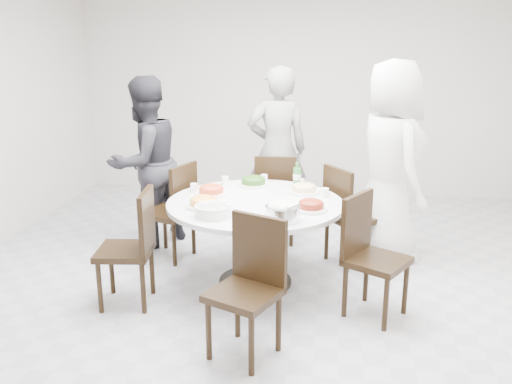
# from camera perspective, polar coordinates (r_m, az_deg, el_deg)

# --- Properties ---
(floor) EXTENTS (6.00, 6.00, 0.01)m
(floor) POSITION_cam_1_polar(r_m,az_deg,el_deg) (4.85, 2.49, -9.58)
(floor) COLOR #AAAAAF
(floor) RESTS_ON ground
(wall_back) EXTENTS (6.00, 0.01, 2.80)m
(wall_back) POSITION_cam_1_polar(r_m,az_deg,el_deg) (7.40, 4.78, 10.54)
(wall_back) COLOR beige
(wall_back) RESTS_ON ground
(wall_front) EXTENTS (6.00, 0.01, 2.80)m
(wall_front) POSITION_cam_1_polar(r_m,az_deg,el_deg) (1.57, -7.10, -10.10)
(wall_front) COLOR beige
(wall_front) RESTS_ON ground
(dining_table) EXTENTS (1.50, 1.50, 0.75)m
(dining_table) POSITION_cam_1_polar(r_m,az_deg,el_deg) (4.71, -0.08, -5.38)
(dining_table) COLOR white
(dining_table) RESTS_ON floor
(chair_ne) EXTENTS (0.58, 0.58, 0.95)m
(chair_ne) POSITION_cam_1_polar(r_m,az_deg,el_deg) (5.19, 10.16, -2.41)
(chair_ne) COLOR black
(chair_ne) RESTS_ON floor
(chair_n) EXTENTS (0.44, 0.44, 0.95)m
(chair_n) POSITION_cam_1_polar(r_m,az_deg,el_deg) (5.69, 2.14, -0.56)
(chair_n) COLOR black
(chair_n) RESTS_ON floor
(chair_nw) EXTENTS (0.53, 0.53, 0.95)m
(chair_nw) POSITION_cam_1_polar(r_m,az_deg,el_deg) (5.30, -9.22, -1.98)
(chair_nw) COLOR black
(chair_nw) RESTS_ON floor
(chair_sw) EXTENTS (0.47, 0.47, 0.95)m
(chair_sw) POSITION_cam_1_polar(r_m,az_deg,el_deg) (4.45, -13.67, -5.78)
(chair_sw) COLOR black
(chair_sw) RESTS_ON floor
(chair_s) EXTENTS (0.56, 0.56, 0.95)m
(chair_s) POSITION_cam_1_polar(r_m,az_deg,el_deg) (3.64, -1.29, -10.38)
(chair_s) COLOR black
(chair_s) RESTS_ON floor
(chair_se) EXTENTS (0.58, 0.58, 0.95)m
(chair_se) POSITION_cam_1_polar(r_m,az_deg,el_deg) (4.24, 12.66, -6.82)
(chair_se) COLOR black
(chair_se) RESTS_ON floor
(diner_right) EXTENTS (0.91, 1.09, 1.91)m
(diner_right) POSITION_cam_1_polar(r_m,az_deg,el_deg) (5.24, 13.89, 2.99)
(diner_right) COLOR silver
(diner_right) RESTS_ON floor
(diner_middle) EXTENTS (0.75, 0.59, 1.81)m
(diner_middle) POSITION_cam_1_polar(r_m,az_deg,el_deg) (5.94, 2.25, 4.45)
(diner_middle) COLOR black
(diner_middle) RESTS_ON floor
(diner_left) EXTENTS (1.01, 1.06, 1.73)m
(diner_left) POSITION_cam_1_polar(r_m,az_deg,el_deg) (5.61, -11.59, 3.03)
(diner_left) COLOR black
(diner_left) RESTS_ON floor
(dish_greens) EXTENTS (0.29, 0.29, 0.08)m
(dish_greens) POSITION_cam_1_polar(r_m,az_deg,el_deg) (5.06, -0.27, 1.06)
(dish_greens) COLOR white
(dish_greens) RESTS_ON dining_table
(dish_pale) EXTENTS (0.27, 0.27, 0.07)m
(dish_pale) POSITION_cam_1_polar(r_m,az_deg,el_deg) (4.84, 5.06, 0.27)
(dish_pale) COLOR white
(dish_pale) RESTS_ON dining_table
(dish_orange) EXTENTS (0.28, 0.28, 0.07)m
(dish_orange) POSITION_cam_1_polar(r_m,az_deg,el_deg) (4.79, -4.73, 0.12)
(dish_orange) COLOR white
(dish_orange) RESTS_ON dining_table
(dish_redbrown) EXTENTS (0.26, 0.26, 0.07)m
(dish_redbrown) POSITION_cam_1_polar(r_m,az_deg,el_deg) (4.36, 5.81, -1.55)
(dish_redbrown) COLOR white
(dish_redbrown) RESTS_ON dining_table
(dish_tofu) EXTENTS (0.29, 0.29, 0.07)m
(dish_tofu) POSITION_cam_1_polar(r_m,az_deg,el_deg) (4.44, -5.54, -1.16)
(dish_tofu) COLOR white
(dish_tofu) RESTS_ON dining_table
(rice_bowl) EXTENTS (0.26, 0.26, 0.11)m
(rice_bowl) POSITION_cam_1_polar(r_m,az_deg,el_deg) (4.11, 2.78, -2.23)
(rice_bowl) COLOR silver
(rice_bowl) RESTS_ON dining_table
(soup_bowl) EXTENTS (0.28, 0.28, 0.09)m
(soup_bowl) POSITION_cam_1_polar(r_m,az_deg,el_deg) (4.22, -4.57, -1.97)
(soup_bowl) COLOR white
(soup_bowl) RESTS_ON dining_table
(beverage_bottle) EXTENTS (0.07, 0.07, 0.24)m
(beverage_bottle) POSITION_cam_1_polar(r_m,az_deg,el_deg) (5.00, 4.34, 1.80)
(beverage_bottle) COLOR #2C6F31
(beverage_bottle) RESTS_ON dining_table
(tea_cups) EXTENTS (0.07, 0.07, 0.08)m
(tea_cups) POSITION_cam_1_polar(r_m,az_deg,el_deg) (5.18, 0.80, 1.41)
(tea_cups) COLOR white
(tea_cups) RESTS_ON dining_table
(chopsticks) EXTENTS (0.24, 0.04, 0.01)m
(chopsticks) POSITION_cam_1_polar(r_m,az_deg,el_deg) (5.21, 0.74, 1.11)
(chopsticks) COLOR tan
(chopsticks) RESTS_ON dining_table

